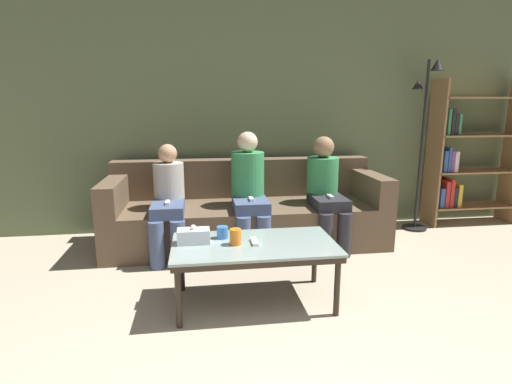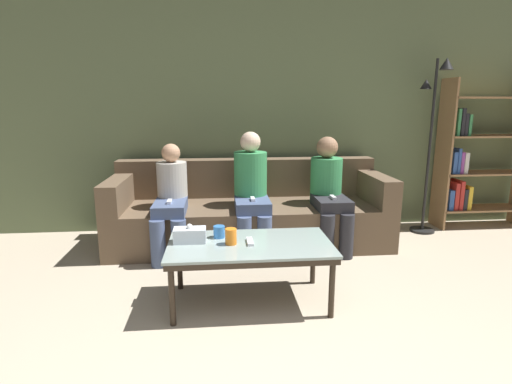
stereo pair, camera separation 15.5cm
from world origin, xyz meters
TOP-DOWN VIEW (x-y plane):
  - wall_back at (0.00, 3.60)m, footprint 12.00×0.06m
  - couch at (0.00, 3.07)m, footprint 2.70×0.91m
  - coffee_table at (-0.10, 1.79)m, footprint 1.13×0.62m
  - cup_near_left at (-0.23, 1.78)m, footprint 0.08×0.08m
  - cup_near_right at (-0.31, 1.92)m, footprint 0.08×0.08m
  - tissue_box at (-0.51, 1.84)m, footprint 0.22×0.12m
  - game_remote at (-0.10, 1.79)m, footprint 0.04×0.15m
  - bookshelf at (2.54, 3.37)m, footprint 1.01×0.32m
  - standing_lamp at (1.94, 3.23)m, footprint 0.31×0.26m
  - seated_person_left_end at (-0.75, 2.82)m, footprint 0.31×0.67m
  - seated_person_mid_left at (0.00, 2.86)m, footprint 0.32×0.65m
  - seated_person_mid_right at (0.75, 2.85)m, footprint 0.31×0.65m

SIDE VIEW (x-z plane):
  - couch at x=0.00m, z-range -0.11..0.70m
  - coffee_table at x=-0.10m, z-range 0.18..0.62m
  - game_remote at x=-0.10m, z-range 0.44..0.46m
  - cup_near_right at x=-0.31m, z-range 0.44..0.53m
  - tissue_box at x=-0.51m, z-range 0.43..0.56m
  - cup_near_left at x=-0.23m, z-range 0.44..0.55m
  - seated_person_left_end at x=-0.75m, z-range 0.02..1.04m
  - seated_person_mid_right at x=0.75m, z-range 0.03..1.11m
  - seated_person_mid_left at x=0.00m, z-range 0.03..1.16m
  - bookshelf at x=2.54m, z-range -0.06..1.59m
  - standing_lamp at x=1.94m, z-range 0.21..2.05m
  - wall_back at x=0.00m, z-range 0.00..2.60m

